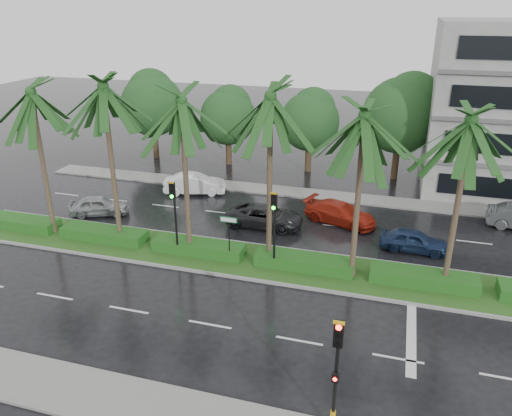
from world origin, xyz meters
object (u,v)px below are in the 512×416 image
(signal_near, at_px, (336,371))
(car_silver, at_px, (99,206))
(street_sign, at_px, (229,228))
(car_darkgrey, at_px, (265,216))
(car_blue, at_px, (414,240))
(signal_median_left, at_px, (174,208))
(car_white, at_px, (195,184))
(car_red, at_px, (340,213))

(signal_near, distance_m, car_silver, 22.34)
(street_sign, bearing_deg, car_silver, 159.68)
(car_darkgrey, height_order, car_blue, car_darkgrey)
(car_blue, bearing_deg, street_sign, 116.94)
(street_sign, bearing_deg, signal_median_left, -176.53)
(car_darkgrey, bearing_deg, car_white, 57.54)
(street_sign, distance_m, car_silver, 11.29)
(car_blue, bearing_deg, car_silver, 93.56)
(signal_median_left, xyz_separation_m, car_blue, (12.50, 4.58, -2.36))
(signal_median_left, distance_m, car_red, 11.06)
(car_silver, bearing_deg, car_red, -100.76)
(signal_near, bearing_deg, street_sign, 125.34)
(signal_near, relative_size, car_darkgrey, 0.90)
(car_silver, distance_m, car_red, 15.83)
(signal_near, distance_m, car_blue, 14.61)
(car_red, height_order, car_blue, car_red)
(car_blue, bearing_deg, car_red, 61.11)
(signal_median_left, bearing_deg, signal_near, -44.09)
(street_sign, distance_m, car_white, 11.26)
(car_red, xyz_separation_m, car_blue, (4.50, -2.70, -0.04))
(street_sign, bearing_deg, car_red, 54.85)
(car_white, distance_m, car_blue, 16.30)
(car_white, height_order, car_red, car_white)
(car_darkgrey, bearing_deg, car_red, -67.92)
(car_silver, distance_m, car_blue, 20.01)
(street_sign, distance_m, car_blue, 10.57)
(street_sign, relative_size, car_blue, 0.70)
(car_silver, xyz_separation_m, car_white, (4.50, 5.54, 0.08))
(car_blue, bearing_deg, signal_median_left, 112.22)
(street_sign, height_order, car_silver, street_sign)
(signal_near, height_order, car_silver, signal_near)
(car_blue, bearing_deg, car_white, 74.12)
(street_sign, relative_size, car_red, 0.56)
(car_silver, bearing_deg, signal_near, -150.64)
(signal_median_left, xyz_separation_m, car_red, (8.00, 7.28, -2.32))
(car_silver, height_order, car_white, car_white)
(car_silver, relative_size, car_white, 0.86)
(signal_median_left, relative_size, car_darkgrey, 0.90)
(car_darkgrey, bearing_deg, street_sign, 174.67)
(car_white, relative_size, car_blue, 1.20)
(street_sign, bearing_deg, car_white, 122.47)
(car_darkgrey, distance_m, car_red, 4.85)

